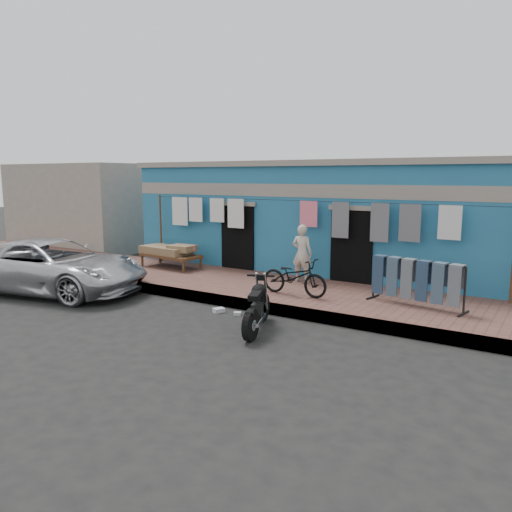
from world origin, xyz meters
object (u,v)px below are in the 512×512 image
at_px(car, 52,265).
at_px(motorcycle, 257,305).
at_px(seated_person, 302,253).
at_px(bicycle, 294,273).
at_px(charpoy, 171,256).
at_px(jeans_rack, 416,282).

relative_size(car, motorcycle, 3.01).
height_order(seated_person, bicycle, seated_person).
bearing_deg(charpoy, bicycle, -13.27).
distance_m(bicycle, charpoy, 4.87).
relative_size(bicycle, motorcycle, 0.97).
xyz_separation_m(bicycle, charpoy, (-4.73, 1.12, -0.19)).
relative_size(seated_person, motorcycle, 0.89).
bearing_deg(motorcycle, jeans_rack, 25.48).
height_order(car, jeans_rack, car).
height_order(motorcycle, jeans_rack, jeans_rack).
relative_size(bicycle, jeans_rack, 0.75).
distance_m(car, motorcycle, 6.07).
xyz_separation_m(car, charpoy, (1.07, 3.24, -0.12)).
bearing_deg(bicycle, motorcycle, -171.17).
distance_m(car, bicycle, 6.18).
xyz_separation_m(motorcycle, jeans_rack, (2.32, 2.55, 0.25)).
bearing_deg(bicycle, seated_person, 22.03).
bearing_deg(car, charpoy, -31.02).
xyz_separation_m(seated_person, motorcycle, (0.80, -3.43, -0.48)).
bearing_deg(bicycle, jeans_rack, -77.41).
bearing_deg(car, jeans_rack, -85.34).
xyz_separation_m(bicycle, jeans_rack, (2.59, 0.52, -0.01)).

